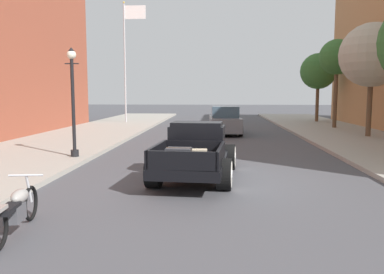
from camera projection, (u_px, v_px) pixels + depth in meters
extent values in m
plane|color=#47474C|center=(216.00, 179.00, 10.88)|extent=(140.00, 140.00, 0.00)
cube|color=black|center=(196.00, 159.00, 11.10)|extent=(2.14, 5.02, 0.24)
cube|color=black|center=(197.00, 139.00, 11.38)|extent=(1.64, 1.22, 0.80)
cube|color=black|center=(197.00, 124.00, 11.28)|extent=(1.50, 1.05, 0.12)
cube|color=#3D4C5B|center=(200.00, 132.00, 11.93)|extent=(1.33, 0.14, 0.44)
cube|color=black|center=(202.00, 139.00, 12.68)|extent=(1.43, 1.60, 0.52)
cube|color=silver|center=(205.00, 137.00, 13.47)|extent=(0.69, 0.15, 0.47)
cube|color=black|center=(188.00, 163.00, 9.71)|extent=(1.85, 2.23, 0.04)
cube|color=black|center=(157.00, 153.00, 9.80)|extent=(0.25, 2.10, 0.44)
cube|color=black|center=(221.00, 155.00, 9.57)|extent=(0.25, 2.10, 0.44)
cube|color=black|center=(181.00, 161.00, 8.69)|extent=(1.62, 0.21, 0.44)
cube|color=black|center=(194.00, 148.00, 10.67)|extent=(1.62, 0.21, 0.44)
cylinder|color=black|center=(174.00, 156.00, 12.57)|extent=(0.42, 0.83, 0.80)
cylinder|color=silver|center=(168.00, 155.00, 12.59)|extent=(0.06, 0.65, 0.66)
cylinder|color=silver|center=(168.00, 155.00, 12.59)|extent=(0.04, 0.24, 0.24)
cylinder|color=black|center=(229.00, 157.00, 12.31)|extent=(0.42, 0.83, 0.80)
cylinder|color=silver|center=(235.00, 157.00, 12.29)|extent=(0.06, 0.65, 0.66)
cylinder|color=silver|center=(235.00, 157.00, 12.28)|extent=(0.04, 0.24, 0.24)
cylinder|color=black|center=(154.00, 172.00, 9.92)|extent=(0.42, 0.83, 0.80)
cylinder|color=silver|center=(147.00, 172.00, 9.94)|extent=(0.06, 0.65, 0.66)
cylinder|color=silver|center=(147.00, 172.00, 9.94)|extent=(0.04, 0.24, 0.24)
cylinder|color=black|center=(224.00, 174.00, 9.66)|extent=(0.42, 0.83, 0.80)
cylinder|color=silver|center=(232.00, 175.00, 9.64)|extent=(0.06, 0.65, 0.66)
cylinder|color=silver|center=(232.00, 175.00, 9.63)|extent=(0.04, 0.24, 0.24)
cube|color=#2D2D33|center=(179.00, 156.00, 9.36)|extent=(0.63, 0.49, 0.40)
cube|color=#3D2D1E|center=(179.00, 156.00, 9.36)|extent=(0.62, 0.10, 0.42)
cube|color=gray|center=(199.00, 155.00, 9.95)|extent=(0.45, 0.34, 0.28)
torus|color=black|center=(31.00, 203.00, 7.36)|extent=(0.16, 0.67, 0.67)
cube|color=#4C4C51|center=(15.00, 213.00, 6.59)|extent=(0.30, 0.47, 0.28)
ellipsoid|color=gray|center=(20.00, 196.00, 6.81)|extent=(0.33, 0.55, 0.24)
cube|color=black|center=(9.00, 209.00, 6.32)|extent=(0.29, 0.58, 0.10)
cylinder|color=silver|center=(29.00, 189.00, 7.27)|extent=(0.08, 0.26, 0.58)
cylinder|color=silver|center=(26.00, 175.00, 7.12)|extent=(0.62, 0.12, 0.04)
cube|color=slate|center=(225.00, 124.00, 22.89)|extent=(1.88, 4.36, 0.80)
cube|color=#384C5B|center=(225.00, 112.00, 22.66)|extent=(1.59, 2.05, 0.64)
cylinder|color=black|center=(210.00, 127.00, 24.23)|extent=(0.24, 0.67, 0.66)
cylinder|color=black|center=(237.00, 127.00, 24.18)|extent=(0.24, 0.67, 0.66)
cylinder|color=black|center=(211.00, 131.00, 21.67)|extent=(0.24, 0.67, 0.66)
cylinder|color=black|center=(241.00, 131.00, 21.62)|extent=(0.24, 0.67, 0.66)
cylinder|color=black|center=(75.00, 153.00, 13.90)|extent=(0.28, 0.28, 0.24)
cylinder|color=black|center=(73.00, 105.00, 13.70)|extent=(0.12, 0.12, 3.20)
cylinder|color=black|center=(72.00, 64.00, 13.54)|extent=(0.50, 0.04, 0.04)
sphere|color=silver|center=(71.00, 55.00, 13.51)|extent=(0.32, 0.32, 0.32)
cone|color=black|center=(71.00, 49.00, 13.48)|extent=(0.24, 0.24, 0.14)
cylinder|color=#B2B2B7|center=(125.00, 64.00, 29.81)|extent=(0.12, 0.12, 9.00)
sphere|color=gold|center=(124.00, 2.00, 29.29)|extent=(0.16, 0.16, 0.16)
cube|color=silver|center=(135.00, 12.00, 29.32)|extent=(1.60, 0.03, 1.00)
cylinder|color=brown|center=(369.00, 108.00, 20.31)|extent=(0.26, 0.26, 2.99)
sphere|color=#ADA893|center=(372.00, 55.00, 20.00)|extent=(3.30, 3.30, 3.30)
cylinder|color=brown|center=(335.00, 99.00, 25.40)|extent=(0.26, 0.26, 3.73)
sphere|color=#33662D|center=(337.00, 57.00, 25.09)|extent=(2.29, 2.29, 2.29)
cylinder|color=brown|center=(317.00, 103.00, 30.92)|extent=(0.26, 0.26, 2.93)
sphere|color=#33662D|center=(318.00, 71.00, 30.64)|extent=(2.82, 2.82, 2.82)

